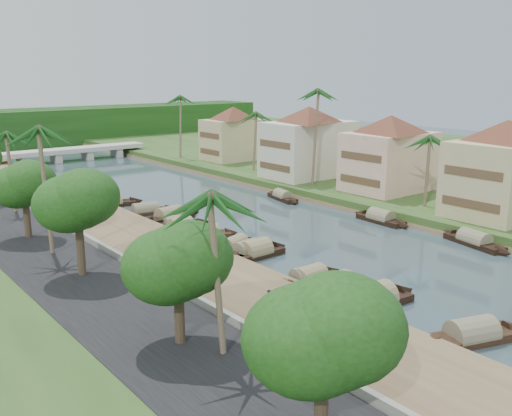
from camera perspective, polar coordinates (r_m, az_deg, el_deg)
ground at (r=53.38m, az=11.22°, el=-4.57°), size 220.00×220.00×0.00m
left_bank at (r=59.48m, az=-14.25°, el=-2.45°), size 10.00×180.00×0.80m
right_bank at (r=79.85m, az=9.17°, el=1.98°), size 16.00×180.00×1.20m
road at (r=56.63m, az=-22.11°, el=-3.53°), size 8.00×180.00×1.40m
retaining_wall at (r=57.72m, az=-18.09°, el=-2.22°), size 0.40×180.00×1.10m
far_right_fill at (r=109.76m, az=22.36°, el=4.24°), size 60.00×220.00×1.15m
treeline at (r=138.64m, az=-22.24°, el=7.42°), size 120.00×14.00×8.00m
bridge at (r=112.47m, az=-17.98°, el=5.39°), size 28.00×4.00×2.40m
building_near at (r=66.36m, az=23.54°, el=3.77°), size 14.85×14.85×10.20m
building_mid at (r=75.87m, az=13.20°, el=5.43°), size 14.11×14.11×9.70m
building_far at (r=84.44m, az=5.29°, el=6.69°), size 15.59×15.59×10.20m
building_distant at (r=100.37m, az=-2.29°, el=7.52°), size 12.62×12.62×9.20m
sampan_0 at (r=38.49m, az=20.75°, el=-11.85°), size 8.82×4.43×2.28m
sampan_1 at (r=41.95m, az=11.62°, el=-9.06°), size 8.86×2.66×2.55m
sampan_2 at (r=44.04m, az=8.47°, el=-7.83°), size 7.53×4.51×2.03m
sampan_3 at (r=45.49m, az=5.11°, el=-7.03°), size 7.25×2.21×1.96m
sampan_4 at (r=45.43m, az=5.44°, el=-7.06°), size 7.43×2.10×2.11m
sampan_5 at (r=51.57m, az=-0.02°, el=-4.46°), size 7.66×2.29×2.41m
sampan_6 at (r=51.74m, az=-0.93°, el=-4.41°), size 7.16×2.70×2.11m
sampan_7 at (r=53.35m, az=-2.13°, el=-3.86°), size 7.38×3.54×1.97m
sampan_8 at (r=57.39m, az=-4.98°, el=-2.64°), size 6.88×3.88×2.11m
sampan_9 at (r=61.50m, az=-7.87°, el=-1.62°), size 7.72×3.35×1.96m
sampan_10 at (r=60.55m, az=-7.54°, el=-1.85°), size 7.15×2.02×1.98m
sampan_11 at (r=64.75m, az=-8.68°, el=-0.87°), size 8.32×2.75×2.33m
sampan_12 at (r=67.93m, az=-10.99°, el=-0.30°), size 8.62×2.95×2.04m
sampan_13 at (r=73.08m, az=-14.44°, el=0.50°), size 8.81×3.95×2.35m
sampan_14 at (r=58.77m, az=20.99°, el=-3.12°), size 3.47×8.99×2.15m
sampan_15 at (r=64.71m, az=12.37°, el=-1.05°), size 2.14×8.23×2.19m
sampan_16 at (r=74.31m, az=2.67°, el=1.12°), size 2.99×7.80×1.92m
canoe_1 at (r=46.43m, az=7.66°, el=-7.07°), size 4.73×1.76×0.76m
canoe_2 at (r=66.53m, az=-7.43°, el=-0.72°), size 5.54×1.54×0.80m
palm_1 at (r=67.28m, az=16.95°, el=6.61°), size 3.20×3.20×9.44m
palm_2 at (r=77.38m, az=5.95°, el=11.35°), size 3.20×3.20×14.20m
palm_3 at (r=88.97m, az=-0.19°, el=9.30°), size 3.20×3.20×10.34m
palm_4 at (r=28.99m, az=-3.74°, el=0.94°), size 3.20×3.20×10.38m
palm_5 at (r=49.21m, az=-20.67°, el=7.16°), size 3.20×3.20×12.03m
palm_6 at (r=66.30m, az=-23.59°, el=6.68°), size 3.20×3.20×10.07m
palm_7 at (r=103.19m, az=-7.71°, el=10.81°), size 3.20×3.20×12.30m
tree_0 at (r=23.41m, az=6.75°, el=-12.45°), size 5.39×5.39×7.00m
tree_1 at (r=31.66m, az=-7.84°, el=-5.50°), size 5.05×5.05×6.83m
tree_2 at (r=43.78m, az=-17.46°, el=0.62°), size 5.20×5.20×7.86m
tree_3 at (r=55.70m, az=-22.20°, el=2.14°), size 4.79×4.79×6.97m
tree_6 at (r=87.96m, az=7.66°, el=6.91°), size 4.70×4.70×7.23m
person_near at (r=38.05m, az=1.39°, el=-9.28°), size 0.67×0.55×1.58m
person_far at (r=50.63m, az=-10.74°, el=-3.71°), size 0.77×0.62×1.48m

